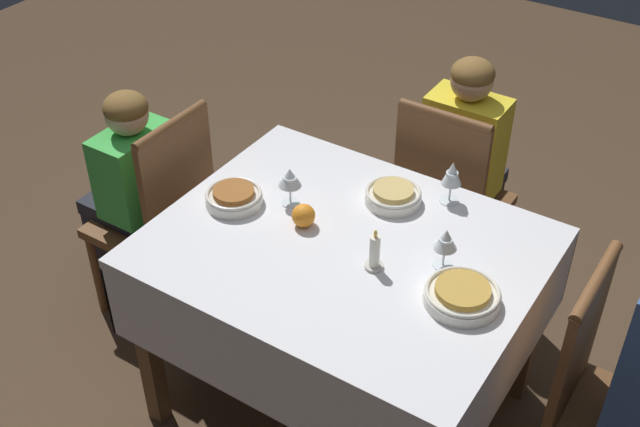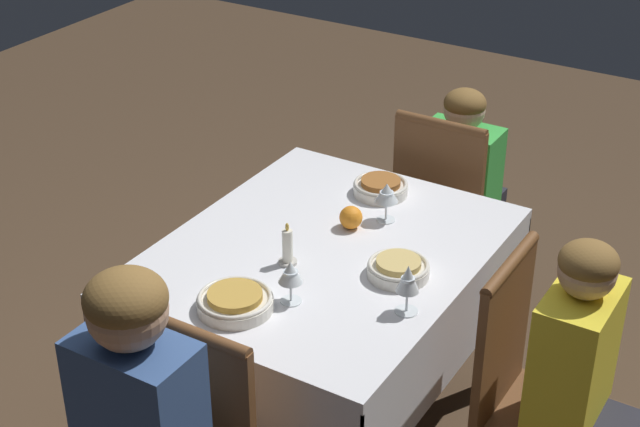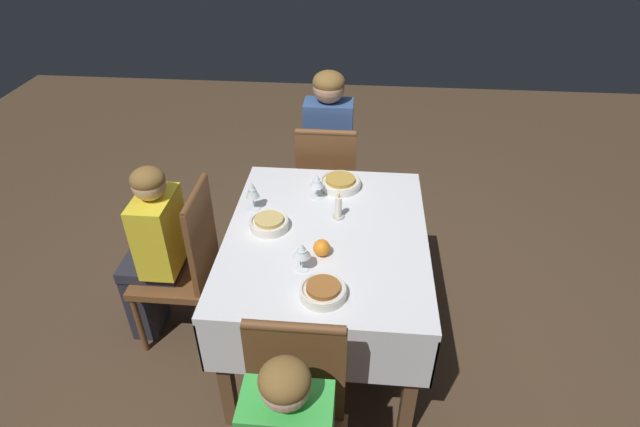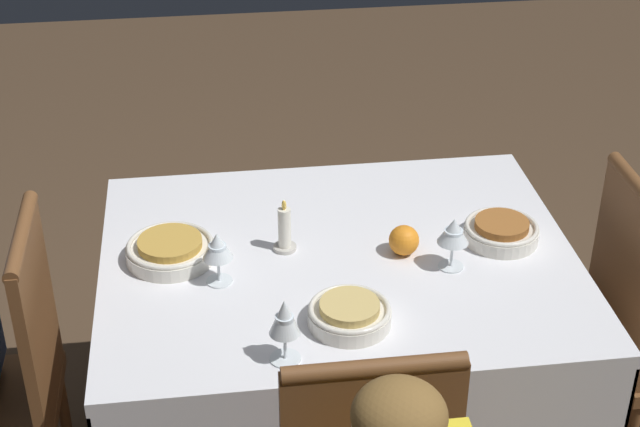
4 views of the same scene
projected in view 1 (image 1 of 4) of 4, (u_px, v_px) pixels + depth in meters
The scene contains 15 objects.
ground_plane at pixel (341, 403), 2.98m from camera, with size 8.00×8.00×0.00m, color #4C3826.
dining_table at pixel (344, 270), 2.58m from camera, with size 1.19×0.95×0.77m.
chair_east at pixel (603, 402), 2.34m from camera, with size 0.40×0.40×0.95m.
chair_west at pixel (162, 212), 3.07m from camera, with size 0.40×0.40×0.95m.
chair_north at pixel (447, 198), 3.15m from camera, with size 0.40×0.40×0.95m.
person_child_green at pixel (128, 190), 3.12m from camera, with size 0.33×0.30×0.99m.
person_child_yellow at pixel (467, 163), 3.21m from camera, with size 0.30×0.33×1.06m.
bowl_east at pixel (462, 295), 2.29m from camera, with size 0.22×0.22×0.06m.
wine_glass_east at pixel (446, 241), 2.37m from camera, with size 0.07×0.07×0.14m.
bowl_west at pixel (234, 197), 2.67m from camera, with size 0.19×0.19×0.06m.
wine_glass_west at pixel (290, 178), 2.62m from camera, with size 0.08×0.08×0.14m.
bowl_north at pixel (393, 195), 2.67m from camera, with size 0.19×0.19×0.06m.
wine_glass_north at pixel (452, 175), 2.63m from camera, with size 0.07×0.07×0.16m.
candle_centerpiece at pixel (374, 254), 2.39m from camera, with size 0.06×0.06×0.14m.
orange_fruit at pixel (304, 215), 2.57m from camera, with size 0.08×0.08×0.08m, color orange.
Camera 1 is at (0.99, -1.67, 2.36)m, focal length 45.00 mm.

